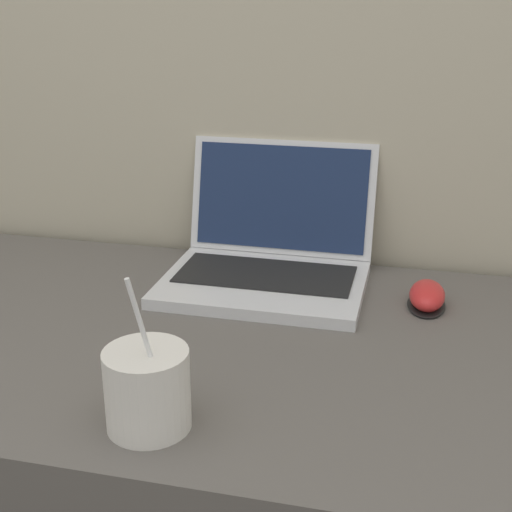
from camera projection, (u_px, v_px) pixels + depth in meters
name	position (u px, v px, depth m)	size (l,w,h in m)	color
laptop	(270.00, 254.00, 1.27)	(0.35, 0.32, 0.23)	silver
drink_cup	(147.00, 388.00, 0.84)	(0.10, 0.10, 0.20)	silver
computer_mouse	(427.00, 297.00, 1.17)	(0.06, 0.11, 0.04)	black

